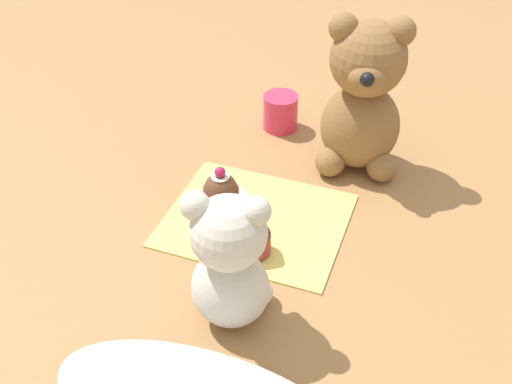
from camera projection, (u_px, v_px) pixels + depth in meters
ground_plane at (256, 221)px, 0.91m from camera, size 4.00×4.00×0.00m
knitted_placemat at (256, 219)px, 0.91m from camera, size 0.27×0.22×0.01m
teddy_bear_cream at (230, 262)px, 0.71m from camera, size 0.11×0.11×0.20m
teddy_bear_tan at (363, 99)px, 0.95m from camera, size 0.15×0.15×0.26m
cupcake_near_cream_bear at (254, 236)px, 0.84m from camera, size 0.05×0.05×0.07m
saucer_plate at (221, 203)px, 0.93m from camera, size 0.09×0.09×0.01m
cupcake_near_tan_bear at (221, 191)px, 0.92m from camera, size 0.06×0.06×0.07m
juice_glass at (281, 112)px, 1.10m from camera, size 0.06×0.06×0.07m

